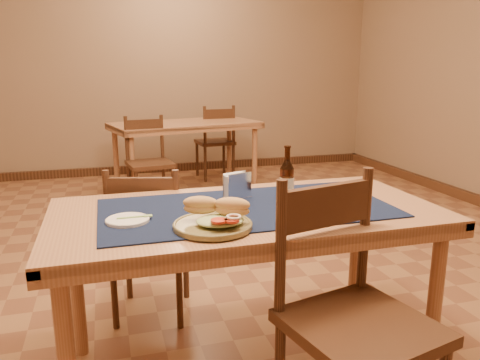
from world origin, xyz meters
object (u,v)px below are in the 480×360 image
object	(u,v)px
back_table	(185,130)
chair_main_far	(149,240)
sandwich_plate	(215,220)
napkin_holder	(237,186)
beer_bottle	(287,180)
main_table	(247,227)
chair_main_near	(352,315)

from	to	relation	value
back_table	chair_main_far	size ratio (longest dim) A/B	2.01
chair_main_far	sandwich_plate	bearing A→B (deg)	-77.54
napkin_holder	back_table	bearing A→B (deg)	84.41
beer_bottle	chair_main_far	bearing A→B (deg)	138.05
beer_bottle	napkin_holder	distance (m)	0.22
chair_main_far	napkin_holder	bearing A→B (deg)	-50.52
main_table	chair_main_far	size ratio (longest dim) A/B	1.89
beer_bottle	napkin_holder	xyz separation A→B (m)	(-0.21, 0.07, -0.03)
sandwich_plate	napkin_holder	bearing A→B (deg)	62.64
back_table	beer_bottle	world-z (taller)	beer_bottle
chair_main_far	napkin_holder	size ratio (longest dim) A/B	5.99
main_table	beer_bottle	world-z (taller)	beer_bottle
main_table	sandwich_plate	world-z (taller)	sandwich_plate
main_table	chair_main_far	xyz separation A→B (m)	(-0.36, 0.58, -0.23)
back_table	sandwich_plate	size ratio (longest dim) A/B	5.84
chair_main_far	sandwich_plate	xyz separation A→B (m)	(0.18, -0.79, 0.35)
back_table	beer_bottle	xyz separation A→B (m)	(-0.10, -3.22, 0.18)
back_table	beer_bottle	size ratio (longest dim) A/B	7.10
napkin_holder	beer_bottle	bearing A→B (deg)	-19.27
main_table	napkin_holder	xyz separation A→B (m)	(-0.00, 0.14, 0.14)
main_table	sandwich_plate	distance (m)	0.31
main_table	beer_bottle	bearing A→B (deg)	18.92
chair_main_near	sandwich_plate	world-z (taller)	chair_main_near
main_table	beer_bottle	distance (m)	0.28
chair_main_far	beer_bottle	bearing A→B (deg)	-41.95
back_table	chair_main_far	xyz separation A→B (m)	(-0.67, -2.71, -0.23)
chair_main_far	sandwich_plate	size ratio (longest dim) A/B	2.91
chair_main_near	back_table	bearing A→B (deg)	88.65
back_table	napkin_holder	distance (m)	3.16
napkin_holder	sandwich_plate	bearing A→B (deg)	-117.36
beer_bottle	back_table	bearing A→B (deg)	88.20
chair_main_near	sandwich_plate	bearing A→B (deg)	143.43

